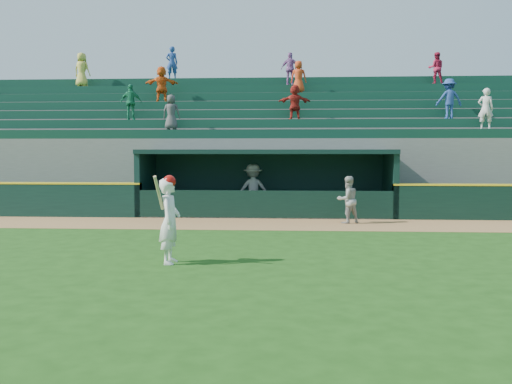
% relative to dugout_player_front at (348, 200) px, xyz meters
% --- Properties ---
extents(ground, '(120.00, 120.00, 0.00)m').
position_rel_dugout_player_front_xyz_m(ground, '(-2.81, -5.32, -0.79)').
color(ground, '#1B4411').
rests_on(ground, ground).
extents(warning_track, '(40.00, 3.00, 0.01)m').
position_rel_dugout_player_front_xyz_m(warning_track, '(-2.81, -0.42, -0.78)').
color(warning_track, olive).
rests_on(warning_track, ground).
extents(dugout_player_front, '(0.95, 0.87, 1.58)m').
position_rel_dugout_player_front_xyz_m(dugout_player_front, '(0.00, 0.00, 0.00)').
color(dugout_player_front, '#9D9D98').
rests_on(dugout_player_front, ground).
extents(dugout_player_inside, '(1.34, 0.91, 1.92)m').
position_rel_dugout_player_front_xyz_m(dugout_player_inside, '(-3.33, 2.55, 0.17)').
color(dugout_player_inside, '#9A9A95').
rests_on(dugout_player_inside, ground).
extents(dugout, '(9.40, 2.80, 2.46)m').
position_rel_dugout_player_front_xyz_m(dugout, '(-2.81, 2.69, 0.57)').
color(dugout, slate).
rests_on(dugout, ground).
extents(stands, '(34.50, 6.25, 7.57)m').
position_rel_dugout_player_front_xyz_m(stands, '(-2.81, 7.25, 1.62)').
color(stands, slate).
rests_on(stands, ground).
extents(batter_at_plate, '(0.47, 0.82, 1.91)m').
position_rel_dugout_player_front_xyz_m(batter_at_plate, '(-4.44, -7.09, 0.16)').
color(batter_at_plate, white).
rests_on(batter_at_plate, ground).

